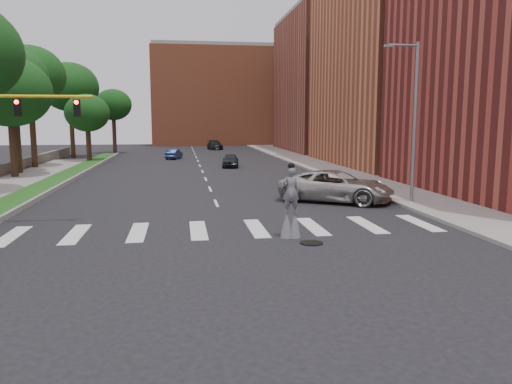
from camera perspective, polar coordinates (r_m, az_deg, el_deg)
ground_plane at (r=21.08m, az=-3.01°, el=-4.87°), size 160.00×160.00×0.00m
grass_median at (r=41.80m, az=-21.73°, el=1.28°), size 2.00×60.00×0.25m
median_curb at (r=41.57m, az=-20.32°, el=1.34°), size 0.20×60.00×0.28m
sidewalk_right at (r=47.92m, az=9.02°, el=2.55°), size 5.00×90.00×0.18m
manhole at (r=19.68m, az=6.34°, el=-5.80°), size 0.90×0.90×0.04m
building_mid at (r=56.31m, az=17.30°, el=15.27°), size 16.00×22.00×24.00m
building_far at (r=78.38m, az=9.42°, el=11.98°), size 16.00×22.00×20.00m
building_backdrop at (r=98.85m, az=-4.05°, el=10.70°), size 26.00×14.00×18.00m
streetlight at (r=29.41m, az=17.54°, el=8.10°), size 2.05×0.20×9.00m
traffic_signal at (r=24.71m, az=-27.17°, el=5.88°), size 5.30×0.23×6.20m
stilt_performer at (r=20.30m, az=3.99°, el=-1.71°), size 0.83×0.58×3.09m
suv_crossing at (r=29.62m, az=9.16°, el=0.66°), size 7.23×6.11×1.84m
car_near at (r=50.88m, az=-2.94°, el=3.63°), size 2.09×4.16×1.36m
car_mid at (r=62.17m, az=-9.35°, el=4.30°), size 2.18×3.82×1.19m
car_far at (r=81.28m, az=-4.73°, el=5.39°), size 2.51×5.25×1.48m
tree_3 at (r=45.16m, az=-26.37°, el=10.21°), size 6.59×6.59×9.81m
tree_4 at (r=53.47m, az=-24.48°, el=11.98°), size 6.71×6.71×11.82m
tree_5 at (r=67.23m, az=-20.51°, el=11.14°), size 7.08×7.08×11.79m
tree_6 at (r=59.28m, az=-18.73°, el=8.52°), size 4.92×4.92×7.62m
tree_7 at (r=74.06m, az=-16.01°, el=9.53°), size 5.14×5.14×9.06m
tree_8 at (r=48.30m, az=-26.00°, el=11.60°), size 5.84×5.84×10.82m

